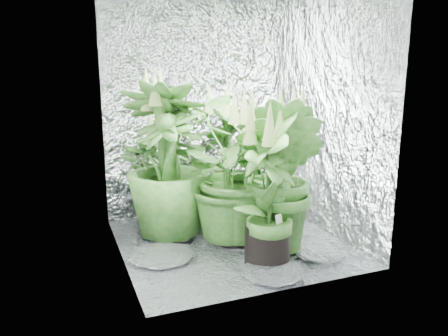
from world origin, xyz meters
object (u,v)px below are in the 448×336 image
plant_d (168,161)px  plant_b (225,158)px  plant_e (234,172)px  plant_g (283,177)px  plant_c (253,178)px  plant_f (269,192)px  circulation_fan (268,195)px  plant_a (162,168)px

plant_d → plant_b: bearing=22.7°
plant_d → plant_e: size_ratio=1.12×
plant_b → plant_g: (0.13, -0.78, 0.01)m
plant_c → plant_f: plant_f is taller
plant_e → circulation_fan: bearing=43.3°
plant_b → plant_g: size_ratio=1.00×
plant_c → plant_e: 0.41m
plant_g → plant_f: bearing=-139.3°
plant_a → plant_b: (0.52, -0.12, 0.07)m
circulation_fan → plant_d: bearing=178.8°
plant_e → circulation_fan: size_ratio=2.90×
plant_c → plant_a: bearing=151.0°
plant_a → circulation_fan: plant_a is taller
plant_d → plant_g: (0.68, -0.55, -0.05)m
plant_c → plant_d: bearing=178.4°
plant_f → circulation_fan: size_ratio=2.77×
plant_d → circulation_fan: (0.97, 0.23, -0.43)m
plant_a → plant_f: size_ratio=0.96×
plant_d → plant_f: bearing=-56.0°
plant_c → plant_e: (-0.29, -0.27, 0.14)m
plant_a → plant_g: size_ratio=0.90×
plant_g → plant_b: bearing=99.1°
circulation_fan → plant_e: bearing=-151.4°
plant_a → plant_b: plant_b is taller
plant_c → plant_d: plant_d is taller
plant_b → plant_f: 0.96m
plant_a → plant_d: plant_d is taller
plant_g → circulation_fan: 0.91m
plant_b → plant_d: (-0.56, -0.23, 0.06)m
plant_a → plant_d: bearing=-95.4°
plant_f → circulation_fan: (0.49, 0.95, -0.33)m
plant_f → plant_c: bearing=72.5°
plant_d → plant_f: 0.87m
plant_c → plant_g: bearing=-92.3°
plant_e → circulation_fan: plant_e is taller
plant_b → plant_f: bearing=-94.4°
plant_a → plant_b: size_ratio=0.90×
plant_e → plant_g: size_ratio=0.98×
plant_g → plant_e: bearing=135.2°
plant_b → plant_c: plant_b is taller
plant_a → plant_f: bearing=-67.2°
plant_e → plant_d: bearing=145.6°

